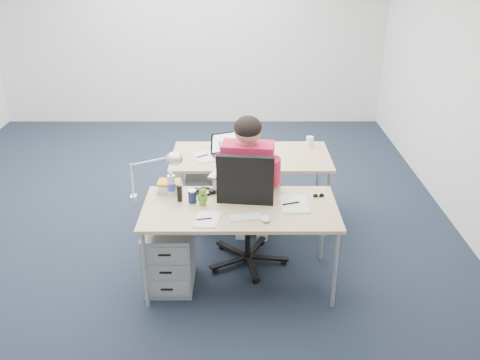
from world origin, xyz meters
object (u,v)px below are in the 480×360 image
Objects in this scene: wireless_keyboard at (245,217)px; water_bottle at (171,184)px; desk_near at (240,212)px; headphones at (204,191)px; silver_laptop at (233,170)px; sunglasses at (318,196)px; book_stack at (170,186)px; seated_person at (249,186)px; desk_far at (251,160)px; dark_laptop at (232,146)px; far_cup at (310,142)px; computer_mouse at (265,219)px; desk_lamp at (148,176)px; bear_figurine at (203,197)px; drawer_pedestal_far at (207,196)px; can_koozie at (192,196)px; drawer_pedestal_near at (170,256)px; cordless_phone at (180,194)px; office_chair at (247,233)px.

water_bottle is at bearing 136.47° from wireless_keyboard.
desk_near is 7.63× the size of headphones.
headphones is (-0.25, -0.05, -0.18)m from silver_laptop.
water_bottle is 1.25m from sunglasses.
book_stack reaches higher than headphones.
desk_far is at bearing 94.95° from seated_person.
dark_laptop is 3.28× the size of far_cup.
headphones is at bearing 126.22° from computer_mouse.
seated_person is 3.01× the size of desk_lamp.
book_stack is 1.73m from far_cup.
sunglasses is at bearing -72.50° from dark_laptop.
desk_far is at bearing 49.28° from book_stack.
bear_figurine is at bearing 173.18° from desk_near.
far_cup is (1.32, 1.18, -0.06)m from water_bottle.
silver_laptop is 0.64m from computer_mouse.
seated_person is 12.91× the size of computer_mouse.
seated_person is 0.65m from sunglasses.
dark_laptop is at bearing -162.29° from desk_far.
silver_laptop is 0.84× the size of desk_lamp.
headphones is (0.04, -0.86, 0.47)m from drawer_pedestal_far.
silver_laptop is at bearing 66.95° from bear_figurine.
desk_far is 14.82× the size of computer_mouse.
dark_laptop is (-0.16, 0.61, 0.16)m from seated_person.
computer_mouse is 0.71m from headphones.
silver_laptop is 3.41× the size of can_koozie.
desk_far is 4.13× the size of silver_laptop.
drawer_pedestal_far is 1.07m from silver_laptop.
silver_laptop reaches higher than can_koozie.
sunglasses is (1.27, 0.21, 0.47)m from drawer_pedestal_near.
desk_far is 0.61m from drawer_pedestal_far.
dark_laptop is (-0.02, 0.76, -0.07)m from silver_laptop.
computer_mouse is at bearing -108.43° from far_cup.
desk_far is 11.24× the size of cordless_phone.
can_koozie is (-0.09, -0.18, 0.04)m from headphones.
office_chair is at bearing 76.11° from wireless_keyboard.
desk_lamp is (-0.25, -0.00, 0.16)m from cordless_phone.
drawer_pedestal_near is 0.95m from computer_mouse.
office_chair reaches higher than wireless_keyboard.
sunglasses is at bearing 32.61° from computer_mouse.
desk_far is 0.27m from dark_laptop.
seated_person is 0.72m from book_stack.
drawer_pedestal_far is 0.98m from headphones.
desk_lamp reaches higher than can_koozie.
sunglasses is at bearing 5.10° from can_koozie.
desk_lamp reaches higher than desk_far.
bear_figurine is (0.00, -0.23, 0.06)m from headphones.
desk_lamp is at bearing -151.47° from headphones.
sunglasses is at bearing -43.14° from drawer_pedestal_far.
cordless_phone is at bearing -120.61° from desk_far.
wireless_keyboard is (0.10, -0.51, -0.19)m from silver_laptop.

